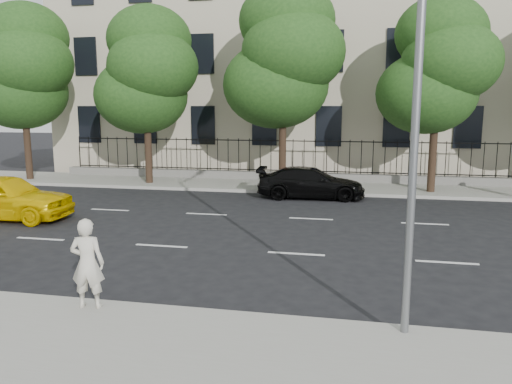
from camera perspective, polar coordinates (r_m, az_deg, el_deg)
ground at (r=11.74m, az=3.11°, el=-10.53°), size 120.00×120.00×0.00m
near_sidewalk at (r=8.13m, az=-1.28°, el=-19.67°), size 60.00×4.00×0.15m
far_sidewalk at (r=25.27m, az=7.76°, el=0.56°), size 60.00×4.00×0.15m
lane_markings at (r=16.25m, az=5.57°, el=-4.78°), size 49.60×4.62×0.01m
masonry_building at (r=34.25m, az=9.17°, el=17.94°), size 34.60×12.11×18.50m
iron_fence at (r=26.87m, az=8.03°, el=2.33°), size 30.00×0.50×2.20m
street_light at (r=9.24m, az=17.85°, el=16.01°), size 0.25×3.32×8.05m
tree_a at (r=30.01m, az=-24.97°, el=12.79°), size 5.71×5.31×9.39m
tree_b at (r=26.51m, az=-12.30°, el=13.37°), size 5.53×5.12×8.97m
tree_c at (r=24.63m, az=3.29°, el=15.19°), size 5.89×5.50×9.80m
tree_d at (r=24.57m, az=20.11°, el=13.30°), size 5.34×4.94×8.84m
yellow_taxi at (r=20.23m, az=-26.95°, el=-0.49°), size 5.06×2.28×1.69m
black_sedan at (r=22.49m, az=6.28°, el=1.06°), size 4.90×2.23×1.39m
woman_near at (r=10.36m, az=-18.71°, el=-7.73°), size 0.72×0.54×1.80m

